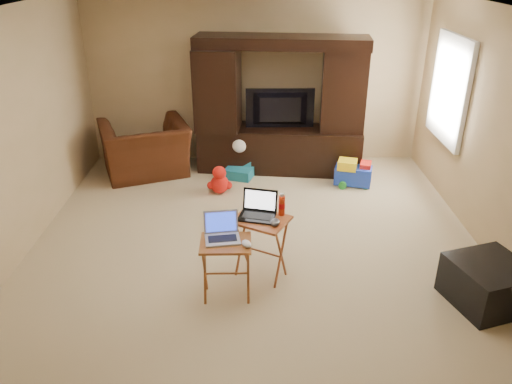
{
  "coord_description": "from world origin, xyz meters",
  "views": [
    {
      "loc": [
        -0.01,
        -4.7,
        2.97
      ],
      "look_at": [
        0.0,
        -0.2,
        0.8
      ],
      "focal_mm": 35.0,
      "sensor_mm": 36.0,
      "label": 1
    }
  ],
  "objects_px": {
    "plush_toy": "(220,179)",
    "mouse_right": "(275,222)",
    "laptop_left": "(222,229)",
    "water_bottle": "(282,206)",
    "mouse_left": "(246,244)",
    "recliner": "(145,149)",
    "tray_table_left": "(227,270)",
    "ottoman": "(488,283)",
    "push_toy": "(353,172)",
    "child_rocker": "(240,160)",
    "entertainment_center": "(280,106)",
    "laptop_right": "(257,207)",
    "television": "(280,110)",
    "tray_table_right": "(261,248)"
  },
  "relations": [
    {
      "from": "plush_toy",
      "to": "mouse_right",
      "type": "height_order",
      "value": "mouse_right"
    },
    {
      "from": "laptop_left",
      "to": "water_bottle",
      "type": "xyz_separation_m",
      "value": [
        0.56,
        0.4,
        0.03
      ]
    },
    {
      "from": "mouse_right",
      "to": "mouse_left",
      "type": "bearing_deg",
      "value": -131.77
    },
    {
      "from": "recliner",
      "to": "tray_table_left",
      "type": "bearing_deg",
      "value": 93.21
    },
    {
      "from": "tray_table_left",
      "to": "recliner",
      "type": "bearing_deg",
      "value": 113.29
    },
    {
      "from": "ottoman",
      "to": "water_bottle",
      "type": "distance_m",
      "value": 2.04
    },
    {
      "from": "plush_toy",
      "to": "laptop_left",
      "type": "xyz_separation_m",
      "value": [
        0.18,
        -2.25,
        0.53
      ]
    },
    {
      "from": "laptop_left",
      "to": "push_toy",
      "type": "bearing_deg",
      "value": 47.75
    },
    {
      "from": "child_rocker",
      "to": "mouse_left",
      "type": "xyz_separation_m",
      "value": [
        0.14,
        -2.89,
        0.37
      ]
    },
    {
      "from": "push_toy",
      "to": "entertainment_center",
      "type": "bearing_deg",
      "value": 166.37
    },
    {
      "from": "mouse_right",
      "to": "entertainment_center",
      "type": "bearing_deg",
      "value": 86.5
    },
    {
      "from": "laptop_left",
      "to": "mouse_right",
      "type": "height_order",
      "value": "laptop_left"
    },
    {
      "from": "tray_table_left",
      "to": "laptop_left",
      "type": "xyz_separation_m",
      "value": [
        -0.03,
        0.03,
        0.42
      ]
    },
    {
      "from": "recliner",
      "to": "water_bottle",
      "type": "distance_m",
      "value": 3.15
    },
    {
      "from": "child_rocker",
      "to": "tray_table_left",
      "type": "xyz_separation_m",
      "value": [
        -0.05,
        -2.82,
        0.05
      ]
    },
    {
      "from": "child_rocker",
      "to": "mouse_right",
      "type": "xyz_separation_m",
      "value": [
        0.41,
        -2.59,
        0.43
      ]
    },
    {
      "from": "plush_toy",
      "to": "child_rocker",
      "type": "bearing_deg",
      "value": 64.11
    },
    {
      "from": "laptop_right",
      "to": "laptop_left",
      "type": "bearing_deg",
      "value": -119.38
    },
    {
      "from": "push_toy",
      "to": "tray_table_left",
      "type": "bearing_deg",
      "value": -107.15
    },
    {
      "from": "tray_table_left",
      "to": "laptop_right",
      "type": "xyz_separation_m",
      "value": [
        0.29,
        0.37,
        0.47
      ]
    },
    {
      "from": "plush_toy",
      "to": "mouse_right",
      "type": "relative_size",
      "value": 2.95
    },
    {
      "from": "ottoman",
      "to": "water_bottle",
      "type": "bearing_deg",
      "value": 164.8
    },
    {
      "from": "entertainment_center",
      "to": "ottoman",
      "type": "relative_size",
      "value": 3.7
    },
    {
      "from": "plush_toy",
      "to": "ottoman",
      "type": "distance_m",
      "value": 3.55
    },
    {
      "from": "recliner",
      "to": "plush_toy",
      "type": "bearing_deg",
      "value": 128.35
    },
    {
      "from": "laptop_right",
      "to": "push_toy",
      "type": "bearing_deg",
      "value": 71.59
    },
    {
      "from": "television",
      "to": "recliner",
      "type": "relative_size",
      "value": 0.83
    },
    {
      "from": "child_rocker",
      "to": "laptop_right",
      "type": "distance_m",
      "value": 2.52
    },
    {
      "from": "tray_table_right",
      "to": "laptop_left",
      "type": "distance_m",
      "value": 0.62
    },
    {
      "from": "ottoman",
      "to": "push_toy",
      "type": "bearing_deg",
      "value": 106.55
    },
    {
      "from": "television",
      "to": "tray_table_right",
      "type": "distance_m",
      "value": 2.8
    },
    {
      "from": "recliner",
      "to": "push_toy",
      "type": "xyz_separation_m",
      "value": [
        2.97,
        -0.41,
        -0.2
      ]
    },
    {
      "from": "recliner",
      "to": "tray_table_left",
      "type": "distance_m",
      "value": 3.23
    },
    {
      "from": "ottoman",
      "to": "tray_table_right",
      "type": "height_order",
      "value": "tray_table_right"
    },
    {
      "from": "child_rocker",
      "to": "tray_table_right",
      "type": "relative_size",
      "value": 0.78
    },
    {
      "from": "plush_toy",
      "to": "laptop_right",
      "type": "bearing_deg",
      "value": -75.44
    },
    {
      "from": "entertainment_center",
      "to": "laptop_left",
      "type": "relative_size",
      "value": 7.57
    },
    {
      "from": "television",
      "to": "child_rocker",
      "type": "bearing_deg",
      "value": 21.69
    },
    {
      "from": "laptop_left",
      "to": "laptop_right",
      "type": "relative_size",
      "value": 0.92
    },
    {
      "from": "child_rocker",
      "to": "tray_table_right",
      "type": "xyz_separation_m",
      "value": [
        0.28,
        -2.47,
        0.07
      ]
    },
    {
      "from": "push_toy",
      "to": "laptop_right",
      "type": "distance_m",
      "value": 2.62
    },
    {
      "from": "recliner",
      "to": "mouse_right",
      "type": "bearing_deg",
      "value": 102.21
    },
    {
      "from": "recliner",
      "to": "laptop_right",
      "type": "distance_m",
      "value": 3.06
    },
    {
      "from": "television",
      "to": "entertainment_center",
      "type": "bearing_deg",
      "value": -90.82
    },
    {
      "from": "tray_table_right",
      "to": "television",
      "type": "bearing_deg",
      "value": 112.34
    },
    {
      "from": "child_rocker",
      "to": "laptop_left",
      "type": "xyz_separation_m",
      "value": [
        -0.08,
        -2.79,
        0.47
      ]
    },
    {
      "from": "recliner",
      "to": "plush_toy",
      "type": "distance_m",
      "value": 1.31
    },
    {
      "from": "television",
      "to": "mouse_right",
      "type": "distance_m",
      "value": 2.85
    },
    {
      "from": "push_toy",
      "to": "water_bottle",
      "type": "bearing_deg",
      "value": -102.15
    },
    {
      "from": "mouse_right",
      "to": "water_bottle",
      "type": "height_order",
      "value": "water_bottle"
    }
  ]
}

